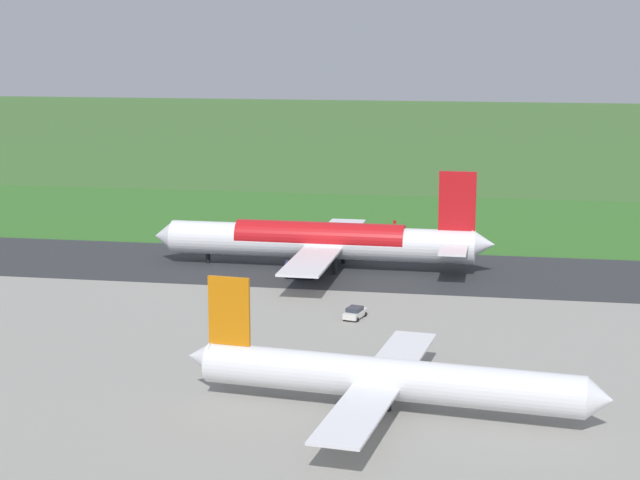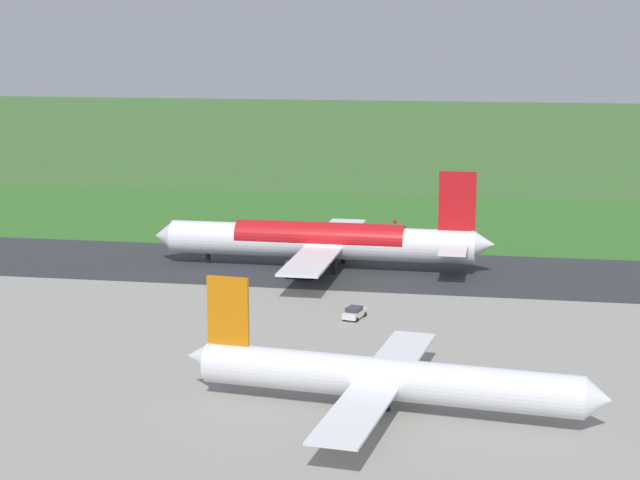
{
  "view_description": "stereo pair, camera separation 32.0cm",
  "coord_description": "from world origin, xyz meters",
  "px_view_note": "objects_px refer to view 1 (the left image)",
  "views": [
    {
      "loc": [
        -22.55,
        157.68,
        36.56
      ],
      "look_at": [
        5.66,
        0.0,
        4.5
      ],
      "focal_mm": 58.87,
      "sensor_mm": 36.0,
      "label": 1
    },
    {
      "loc": [
        -22.87,
        157.63,
        36.56
      ],
      "look_at": [
        5.66,
        0.0,
        4.5
      ],
      "focal_mm": 58.87,
      "sensor_mm": 36.0,
      "label": 2
    }
  ],
  "objects_px": {
    "no_stopping_sign": "(395,226)",
    "service_car_followme": "(355,313)",
    "airliner_parked_mid": "(386,378)",
    "traffic_cone_orange": "(361,230)",
    "airliner_main": "(322,241)"
  },
  "relations": [
    {
      "from": "airliner_main",
      "to": "traffic_cone_orange",
      "type": "relative_size",
      "value": 98.19
    },
    {
      "from": "traffic_cone_orange",
      "to": "airliner_main",
      "type": "bearing_deg",
      "value": 87.02
    },
    {
      "from": "no_stopping_sign",
      "to": "traffic_cone_orange",
      "type": "relative_size",
      "value": 4.38
    },
    {
      "from": "airliner_main",
      "to": "airliner_parked_mid",
      "type": "distance_m",
      "value": 63.07
    },
    {
      "from": "airliner_parked_mid",
      "to": "no_stopping_sign",
      "type": "xyz_separation_m",
      "value": [
        9.0,
        -91.37,
        -1.94
      ]
    },
    {
      "from": "airliner_main",
      "to": "traffic_cone_orange",
      "type": "bearing_deg",
      "value": -92.98
    },
    {
      "from": "service_car_followme",
      "to": "traffic_cone_orange",
      "type": "height_order",
      "value": "service_car_followme"
    },
    {
      "from": "no_stopping_sign",
      "to": "service_car_followme",
      "type": "bearing_deg",
      "value": 91.19
    },
    {
      "from": "airliner_parked_mid",
      "to": "service_car_followme",
      "type": "height_order",
      "value": "airliner_parked_mid"
    },
    {
      "from": "airliner_parked_mid",
      "to": "traffic_cone_orange",
      "type": "bearing_deg",
      "value": -80.51
    },
    {
      "from": "airliner_parked_mid",
      "to": "traffic_cone_orange",
      "type": "distance_m",
      "value": 93.51
    },
    {
      "from": "airliner_parked_mid",
      "to": "traffic_cone_orange",
      "type": "height_order",
      "value": "airliner_parked_mid"
    },
    {
      "from": "airliner_parked_mid",
      "to": "airliner_main",
      "type": "bearing_deg",
      "value": -74.32
    },
    {
      "from": "service_car_followme",
      "to": "no_stopping_sign",
      "type": "xyz_separation_m",
      "value": [
        1.23,
        -58.88,
        0.59
      ]
    },
    {
      "from": "airliner_main",
      "to": "airliner_parked_mid",
      "type": "height_order",
      "value": "airliner_main"
    }
  ]
}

